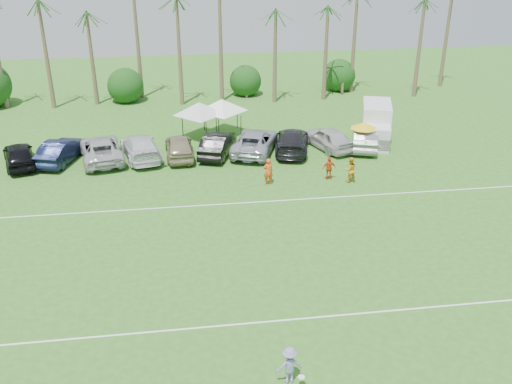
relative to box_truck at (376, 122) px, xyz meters
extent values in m
plane|color=#31691F|center=(-14.79, -23.94, -1.57)|extent=(120.00, 120.00, 0.00)
cube|color=white|center=(-14.79, -21.94, -1.56)|extent=(80.00, 0.10, 0.01)
cube|color=white|center=(-14.79, -9.94, -1.56)|extent=(80.00, 0.10, 0.01)
cone|color=brown|center=(-31.79, 14.06, 2.93)|extent=(0.44, 0.44, 9.00)
cone|color=brown|center=(-26.79, 14.06, 3.43)|extent=(0.44, 0.44, 10.00)
cone|color=brown|center=(-22.79, 14.06, 3.93)|extent=(0.44, 0.44, 11.00)
cone|color=brown|center=(-18.79, 14.06, 2.43)|extent=(0.44, 0.44, 8.00)
cone|color=brown|center=(-14.79, 14.06, 2.93)|extent=(0.44, 0.44, 9.00)
cone|color=brown|center=(-10.79, 14.06, 3.43)|extent=(0.44, 0.44, 10.00)
cone|color=brown|center=(-6.79, 14.06, 3.93)|extent=(0.44, 0.44, 11.00)
cone|color=brown|center=(-1.79, 14.06, 2.43)|extent=(0.44, 0.44, 8.00)
cone|color=brown|center=(3.21, 14.06, 2.93)|extent=(0.44, 0.44, 9.00)
cone|color=brown|center=(8.21, 14.06, 3.43)|extent=(0.44, 0.44, 10.00)
cone|color=brown|center=(12.21, 14.06, 3.93)|extent=(0.44, 0.44, 11.00)
cylinder|color=brown|center=(-20.79, 15.06, -0.87)|extent=(0.30, 0.30, 1.40)
sphere|color=#113D11|center=(-20.79, 15.06, 0.23)|extent=(4.00, 4.00, 4.00)
cylinder|color=brown|center=(-8.79, 15.06, -0.87)|extent=(0.30, 0.30, 1.40)
sphere|color=#113D11|center=(-8.79, 15.06, 0.23)|extent=(4.00, 4.00, 4.00)
cylinder|color=brown|center=(1.21, 15.06, -0.87)|extent=(0.30, 0.30, 1.40)
sphere|color=#113D11|center=(1.21, 15.06, 0.23)|extent=(4.00, 4.00, 4.00)
imported|color=#F6541B|center=(-9.99, -7.28, -0.64)|extent=(0.73, 0.54, 1.86)
imported|color=orange|center=(-4.41, -7.70, -0.67)|extent=(0.95, 0.78, 1.80)
imported|color=#CC4616|center=(-5.70, -7.05, -0.75)|extent=(0.98, 0.45, 1.63)
cube|color=silver|center=(0.21, 0.68, 0.25)|extent=(3.33, 4.56, 2.22)
cube|color=silver|center=(-0.63, -2.03, -0.63)|extent=(2.42, 2.13, 1.86)
cube|color=black|center=(-0.83, -2.67, -0.90)|extent=(2.03, 0.86, 0.89)
cube|color=#E5590C|center=(1.28, 0.35, -0.15)|extent=(0.44, 1.36, 0.80)
cylinder|color=black|center=(-1.43, -1.60, -1.17)|extent=(0.49, 0.84, 0.80)
cylinder|color=black|center=(0.27, -2.13, -1.17)|extent=(0.49, 0.84, 0.80)
cylinder|color=black|center=(-0.32, 1.96, -1.17)|extent=(0.49, 0.84, 0.80)
cylinder|color=black|center=(1.37, 1.44, -1.17)|extent=(0.49, 0.84, 0.80)
cylinder|color=black|center=(-15.50, 1.10, -0.55)|extent=(0.06, 0.06, 2.03)
cylinder|color=black|center=(-12.65, 1.10, -0.55)|extent=(0.06, 0.06, 2.03)
cylinder|color=black|center=(-15.50, 3.96, -0.55)|extent=(0.06, 0.06, 2.03)
cylinder|color=black|center=(-12.65, 3.96, -0.55)|extent=(0.06, 0.06, 2.03)
pyramid|color=silver|center=(-14.07, 2.53, 1.48)|extent=(4.39, 4.39, 1.02)
cylinder|color=black|center=(-13.62, 1.81, -0.55)|extent=(0.06, 0.06, 2.03)
cylinder|color=black|center=(-10.78, 1.81, -0.55)|extent=(0.06, 0.06, 2.03)
cylinder|color=black|center=(-13.62, 4.65, -0.55)|extent=(0.06, 0.06, 2.03)
cylinder|color=black|center=(-10.78, 4.65, -0.55)|extent=(0.06, 0.06, 2.03)
pyramid|color=white|center=(-12.20, 3.23, 1.47)|extent=(4.38, 4.38, 1.01)
cylinder|color=black|center=(-1.76, -2.08, -0.53)|extent=(0.05, 0.05, 2.07)
cone|color=yellow|center=(-1.76, -2.08, 0.50)|extent=(2.07, 2.07, 0.47)
imported|color=#807DB1|center=(-12.10, -25.67, -0.76)|extent=(1.11, 0.71, 1.62)
cylinder|color=white|center=(-11.69, -26.02, -1.07)|extent=(0.27, 0.27, 0.03)
imported|color=black|center=(-27.43, -1.55, -0.70)|extent=(3.44, 5.44, 1.72)
imported|color=#0F1533|center=(-24.53, -1.15, -0.70)|extent=(3.22, 5.54, 1.72)
imported|color=#B6B7B8|center=(-21.64, -1.28, -0.70)|extent=(4.08, 6.66, 1.72)
imported|color=silver|center=(-18.74, -1.20, -0.70)|extent=(3.66, 6.33, 1.72)
imported|color=gray|center=(-15.84, -1.48, -0.70)|extent=(2.26, 5.15, 1.72)
imported|color=black|center=(-12.95, -1.35, -0.70)|extent=(3.41, 5.54, 1.72)
imported|color=#9EA3AD|center=(-10.05, -1.24, -0.70)|extent=(4.75, 6.80, 1.72)
imported|color=black|center=(-7.16, -1.38, -0.70)|extent=(3.77, 6.35, 1.72)
imported|color=silver|center=(-4.26, -1.23, -0.70)|extent=(3.66, 5.45, 1.72)
imported|color=slate|center=(-1.36, -1.43, -0.70)|extent=(3.23, 5.54, 1.72)
camera|label=1|loc=(-15.68, -42.14, 14.48)|focal=40.00mm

